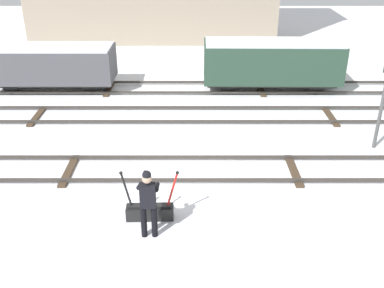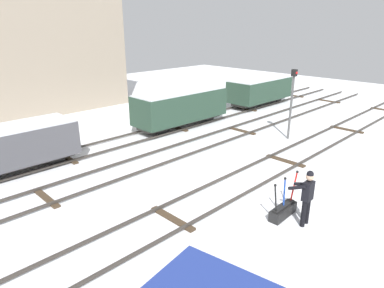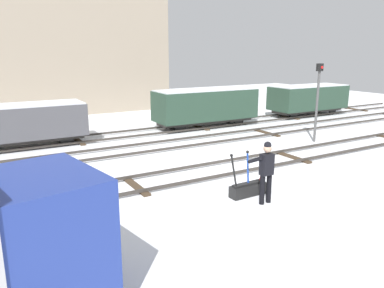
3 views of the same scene
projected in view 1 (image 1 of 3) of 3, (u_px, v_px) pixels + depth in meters
name	position (u px, v px, depth m)	size (l,w,h in m)	color
ground_plane	(181.00, 172.00, 14.06)	(60.00, 60.00, 0.00)	white
track_main_line	(181.00, 169.00, 14.01)	(44.00, 1.94, 0.18)	#38332D
track_siding_near	(183.00, 115.00, 17.88)	(44.00, 1.94, 0.18)	#38332D
track_siding_far	(184.00, 88.00, 20.76)	(44.00, 1.94, 0.18)	#38332D
switch_lever_frame	(149.00, 210.00, 11.78)	(1.51, 0.39, 1.45)	black
rail_worker	(148.00, 199.00, 10.77)	(0.54, 0.71, 1.87)	black
freight_car_mid_siding	(51.00, 65.00, 20.26)	(5.61, 2.05, 2.03)	#2D2B28
freight_car_near_switch	(272.00, 62.00, 20.22)	(6.15, 2.15, 2.24)	#2D2B28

